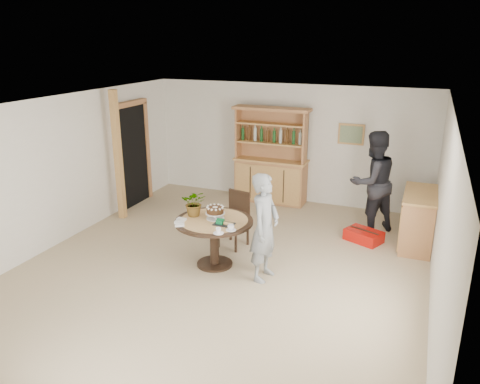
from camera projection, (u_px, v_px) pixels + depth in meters
name	position (u px, v px, depth m)	size (l,w,h in m)	color
ground	(223.00, 267.00, 7.27)	(7.00, 7.00, 0.00)	tan
room_shell	(222.00, 159.00, 6.73)	(6.04, 7.04, 2.52)	white
doorway	(132.00, 153.00, 9.73)	(0.13, 1.10, 2.18)	black
pine_post	(118.00, 156.00, 8.89)	(0.12, 0.12, 2.50)	tan
hutch	(271.00, 170.00, 10.02)	(1.62, 0.54, 2.04)	#B37E4B
sideboard	(418.00, 219.00, 7.91)	(0.54, 1.26, 0.94)	#B37E4B
dining_table	(214.00, 229.00, 7.17)	(1.20, 1.20, 0.76)	black
dining_chair	(236.00, 215.00, 7.91)	(0.50, 0.50, 0.95)	black
birthday_cake	(215.00, 211.00, 7.12)	(0.30, 0.30, 0.20)	white
flower_vase	(195.00, 203.00, 7.22)	(0.38, 0.33, 0.42)	#3F7233
gift_tray	(224.00, 223.00, 6.92)	(0.30, 0.20, 0.08)	black
coffee_cup_a	(231.00, 228.00, 6.72)	(0.15, 0.15, 0.09)	white
coffee_cup_b	(218.00, 231.00, 6.61)	(0.15, 0.15, 0.08)	white
napkins	(180.00, 222.00, 6.98)	(0.24, 0.33, 0.03)	white
teen_boy	(265.00, 227.00, 6.71)	(0.59, 0.38, 1.61)	gray
adult_person	(372.00, 182.00, 8.39)	(0.90, 0.70, 1.86)	black
red_suitcase	(364.00, 236.00, 8.18)	(0.71, 0.61, 0.21)	red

